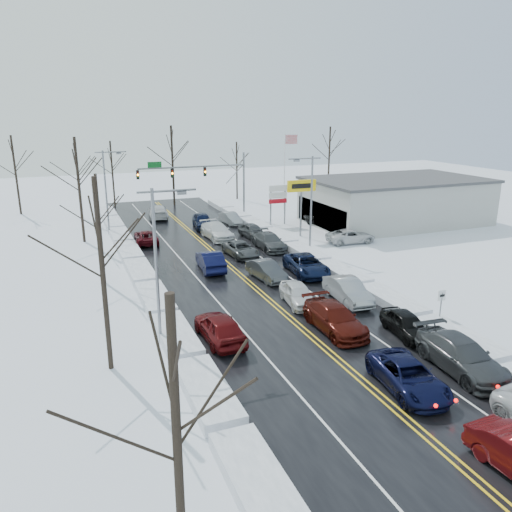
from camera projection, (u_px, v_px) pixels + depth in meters
name	position (u px, v px, depth m)	size (l,w,h in m)	color
ground	(269.00, 300.00, 35.50)	(160.00, 160.00, 0.00)	white
road_surface	(258.00, 291.00, 37.28)	(14.00, 84.00, 0.01)	black
snow_bank_left	(157.00, 305.00, 34.59)	(1.92, 72.00, 0.61)	white
snow_bank_right	(346.00, 278.00, 39.97)	(1.92, 72.00, 0.61)	white
traffic_signal_mast	(205.00, 175.00, 60.15)	(13.28, 0.39, 8.00)	slate
tires_plus_sign	(302.00, 190.00, 52.08)	(3.20, 0.34, 6.00)	slate
used_vehicles_sign	(278.00, 197.00, 57.91)	(2.20, 0.22, 4.65)	slate
speed_limit_sign	(441.00, 301.00, 30.80)	(0.55, 0.09, 2.35)	slate
flagpole	(286.00, 166.00, 65.97)	(1.87, 1.20, 10.00)	silver
dealership_building	(395.00, 200.00, 59.29)	(20.40, 12.40, 5.30)	#ACACA7
streetlight_ne	(309.00, 197.00, 45.86)	(3.20, 0.25, 9.00)	slate
streetlight_sw	(159.00, 255.00, 27.50)	(3.20, 0.25, 9.00)	slate
streetlight_nw	(107.00, 186.00, 52.48)	(3.20, 0.25, 9.00)	slate
tree_left_a	(175.00, 399.00, 12.00)	(3.60, 3.60, 9.00)	#2D231C
tree_left_b	(100.00, 239.00, 24.12)	(4.00, 4.00, 10.00)	#2D231C
tree_left_c	(98.00, 208.00, 37.25)	(3.40, 3.40, 8.50)	#2D231C
tree_left_d	(77.00, 170.00, 49.10)	(4.20, 4.20, 10.50)	#2D231C
tree_left_e	(77.00, 165.00, 60.15)	(3.80, 3.80, 9.50)	#2D231C
tree_far_a	(14.00, 160.00, 62.86)	(4.00, 4.00, 10.00)	#2D231C
tree_far_b	(112.00, 161.00, 68.19)	(3.60, 3.60, 9.00)	#2D231C
tree_far_c	(172.00, 150.00, 68.84)	(4.40, 4.40, 11.00)	#2D231C
tree_far_d	(237.00, 159.00, 74.21)	(3.40, 3.40, 8.50)	#2D231C
tree_far_e	(330.00, 147.00, 79.92)	(4.20, 4.20, 10.50)	#2D231C
queued_car_2	(407.00, 389.00, 24.10)	(2.35, 5.10, 1.42)	black
queued_car_3	(334.00, 330.00, 30.55)	(2.24, 5.51, 1.60)	#440F09
queued_car_4	(298.00, 304.00, 34.70)	(1.75, 4.35, 1.48)	silver
queued_car_5	(266.00, 279.00, 39.78)	(1.55, 4.46, 1.47)	#3A3C3F
queued_car_6	(241.00, 256.00, 46.10)	(2.20, 4.77, 1.33)	#3F4244
queued_car_7	(217.00, 239.00, 52.39)	(2.27, 5.59, 1.62)	silver
queued_car_8	(203.00, 228.00, 57.12)	(1.99, 4.94, 1.68)	black
queued_car_11	(459.00, 370.00, 25.88)	(2.35, 5.78, 1.68)	#3A3B3E
queued_car_12	(405.00, 335.00, 29.89)	(1.70, 4.22, 1.44)	black
queued_car_13	(347.00, 301.00, 35.23)	(1.71, 4.89, 1.61)	#999CA1
queued_car_14	(306.00, 274.00, 41.13)	(2.58, 5.59, 1.55)	black
queued_car_15	(269.00, 249.00, 48.52)	(2.13, 5.25, 1.52)	#3F4244
queued_car_16	(253.00, 238.00, 52.70)	(1.79, 4.44, 1.51)	#3B3D3F
queued_car_17	(231.00, 224.00, 59.10)	(1.46, 4.19, 1.38)	gray
oncoming_car_0	(211.00, 270.00, 42.12)	(1.74, 4.99, 1.65)	black
oncoming_car_1	(147.00, 243.00, 50.51)	(2.23, 4.83, 1.34)	#45090F
oncoming_car_2	(158.00, 218.00, 62.32)	(2.31, 5.68, 1.65)	silver
oncoming_car_3	(220.00, 340.00, 29.20)	(1.99, 4.94, 1.68)	#520B0C
parked_car_0	(350.00, 243.00, 50.75)	(2.31, 5.00, 1.39)	silver
parked_car_1	(347.00, 228.00, 57.04)	(1.97, 4.84, 1.40)	black
parked_car_2	(311.00, 222.00, 60.28)	(2.02, 5.03, 1.71)	black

